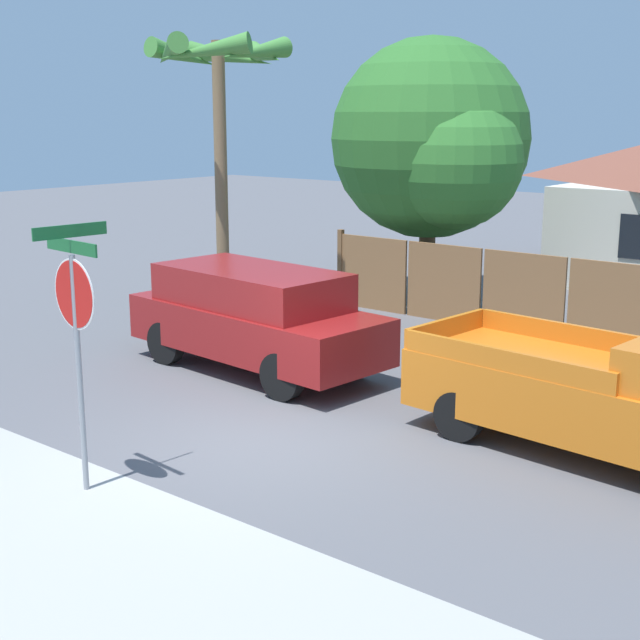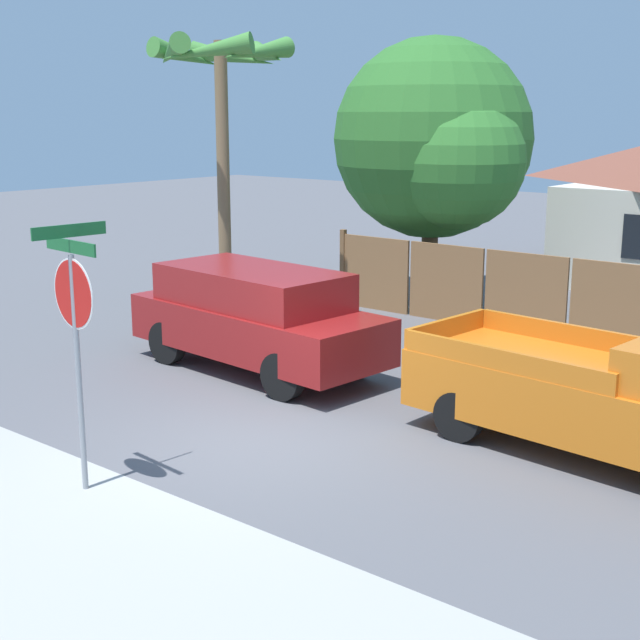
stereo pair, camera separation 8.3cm
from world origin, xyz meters
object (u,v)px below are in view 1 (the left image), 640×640
Objects in this scene: orange_pickup at (611,394)px; red_suv at (255,316)px; oak_tree at (435,143)px; stop_sign at (75,311)px; palm_tree at (219,77)px.

red_suv is at bearing -175.31° from orange_pickup.
orange_pickup is (7.29, -7.17, -2.94)m from oak_tree.
stop_sign is (2.77, -12.27, -1.57)m from oak_tree.
stop_sign is at bearing -77.27° from oak_tree.
palm_tree is 1.87× the size of stop_sign.
palm_tree is 10.06m from stop_sign.
palm_tree is at bearing 147.13° from red_suv.
red_suv is at bearing -83.48° from oak_tree.
oak_tree is 7.73m from red_suv.
palm_tree reaches higher than stop_sign.
palm_tree is 1.19× the size of red_suv.
oak_tree is 1.03× the size of palm_tree.
orange_pickup is (10.02, -2.76, -4.39)m from palm_tree.
palm_tree is 6.17m from red_suv.
palm_tree is at bearing -121.71° from oak_tree.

